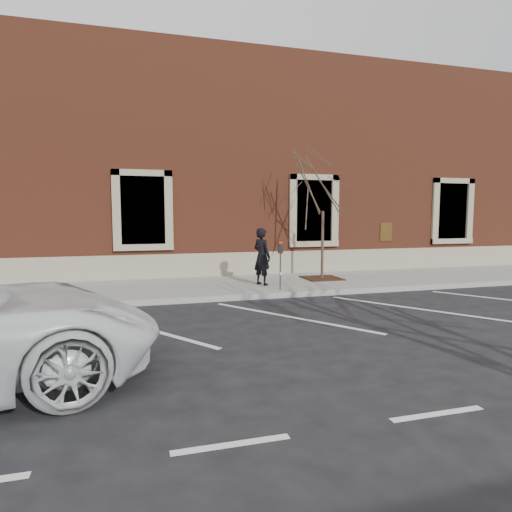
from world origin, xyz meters
name	(u,v)px	position (x,y,z in m)	size (l,w,h in m)	color
ground	(262,298)	(0.00, 0.00, 0.00)	(120.00, 120.00, 0.00)	#28282B
sidewalk_near	(246,285)	(0.00, 1.75, 0.07)	(40.00, 3.50, 0.15)	#999790
curb_near	(263,296)	(0.00, -0.05, 0.07)	(40.00, 0.12, 0.15)	#9E9E99
parking_stripes	(290,317)	(0.00, -2.20, 0.00)	(28.00, 4.40, 0.01)	silver
building_civic	(211,175)	(0.00, 7.74, 4.00)	(40.00, 8.62, 8.00)	brown
man	(262,256)	(0.38, 1.29, 1.01)	(0.63, 0.41, 1.72)	black
parking_meter	(280,256)	(0.64, 0.35, 1.10)	(0.12, 0.10, 1.36)	#595B60
tree_grate	(322,278)	(2.65, 1.95, 0.16)	(1.18, 1.18, 0.03)	#3D1F13
sapling	(323,192)	(2.65, 1.95, 2.98)	(2.43, 2.43, 4.05)	brown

